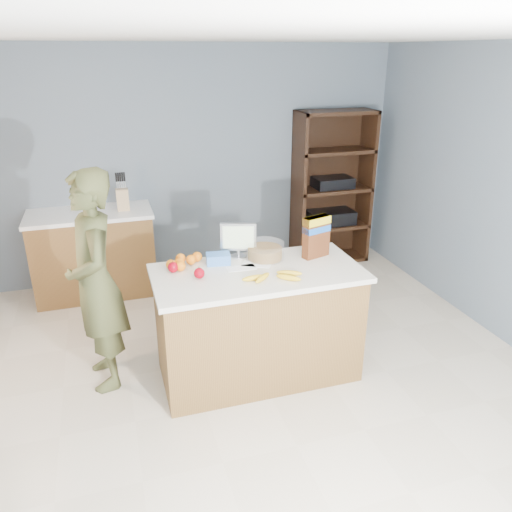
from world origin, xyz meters
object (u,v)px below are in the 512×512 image
object	(u,v)px
counter_peninsula	(258,328)
tv	(238,238)
person	(96,282)
shelving_unit	(330,191)
cereal_box	(316,234)

from	to	relation	value
counter_peninsula	tv	size ratio (longest dim) A/B	5.53
counter_peninsula	person	world-z (taller)	person
shelving_unit	tv	world-z (taller)	shelving_unit
shelving_unit	cereal_box	world-z (taller)	shelving_unit
person	cereal_box	size ratio (longest dim) A/B	5.09
counter_peninsula	tv	bearing A→B (deg)	102.37
counter_peninsula	tv	world-z (taller)	tv
counter_peninsula	cereal_box	xyz separation A→B (m)	(0.52, 0.13, 0.68)
tv	shelving_unit	bearing A→B (deg)	47.24
person	cereal_box	distance (m)	1.70
counter_peninsula	cereal_box	size ratio (longest dim) A/B	4.72
counter_peninsula	person	bearing A→B (deg)	166.45
shelving_unit	person	world-z (taller)	shelving_unit
shelving_unit	tv	xyz separation A→B (m)	(-1.62, -1.75, 0.19)
shelving_unit	counter_peninsula	bearing A→B (deg)	-127.11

